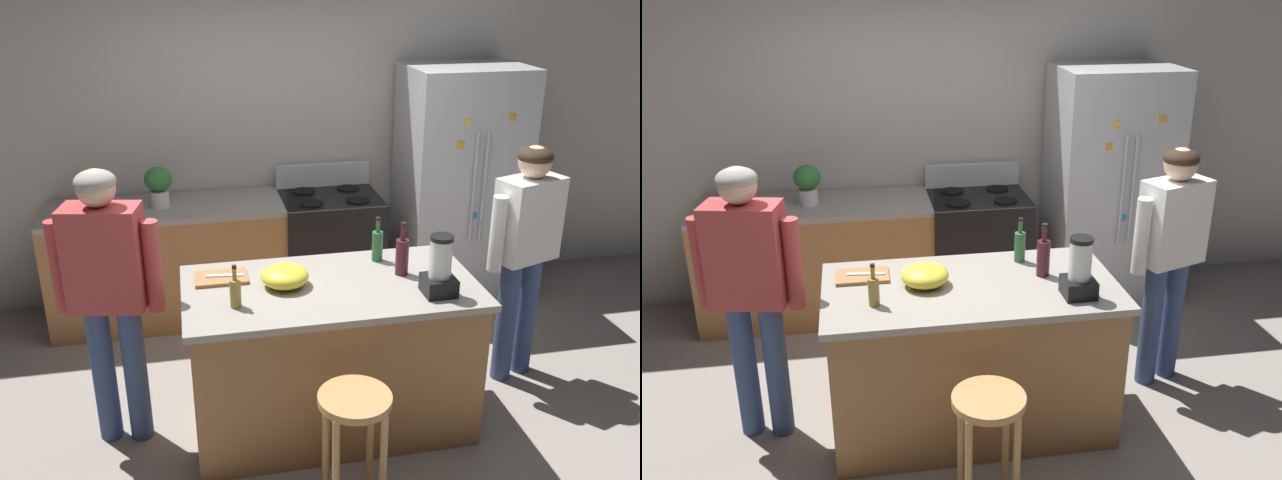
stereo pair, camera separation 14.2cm
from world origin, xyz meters
The scene contains 17 objects.
ground_plane centered at (0.00, 0.00, 0.00)m, with size 14.00×14.00×0.00m, color gray.
back_wall centered at (0.00, 1.95, 1.35)m, with size 8.00×0.10×2.70m, color #BCB7AD.
kitchen_island centered at (0.00, 0.00, 0.46)m, with size 1.65×0.86×0.92m.
back_counter_run centered at (-0.80, 1.55, 0.46)m, with size 2.00×0.64×0.92m.
refrigerator centered at (1.38, 1.50, 0.94)m, with size 0.90×0.73×1.88m.
stove_range centered at (0.33, 1.52, 0.47)m, with size 0.76×0.65×1.10m.
person_by_island_left centered at (-1.20, 0.10, 0.98)m, with size 0.60×0.29×1.63m.
person_by_sink_right centered at (1.31, 0.26, 0.96)m, with size 0.59×0.34×1.58m.
bar_stool centered at (-0.04, -0.71, 0.52)m, with size 0.36×0.36×0.67m.
potted_plant centered at (-0.95, 1.55, 1.09)m, with size 0.20×0.20×0.30m.
blender_appliance centered at (0.55, -0.23, 1.06)m, with size 0.17×0.17×0.34m.
bottle_wine centered at (0.43, 0.06, 1.03)m, with size 0.08×0.08×0.32m.
bottle_olive_oil centered at (0.35, 0.28, 1.02)m, with size 0.07×0.07×0.28m.
bottle_vinegar centered at (-0.54, -0.16, 1.00)m, with size 0.06×0.06×0.24m.
mixing_bowl centered at (-0.25, 0.04, 0.98)m, with size 0.27×0.27×0.12m, color yellow.
cutting_board centered at (-0.59, 0.19, 0.93)m, with size 0.30×0.20×0.02m, color #9E6B3D.
chef_knife centered at (-0.57, 0.19, 0.94)m, with size 0.22×0.03×0.01m, color #B7BABF.
Camera 2 is at (-0.61, -3.35, 2.57)m, focal length 37.93 mm.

